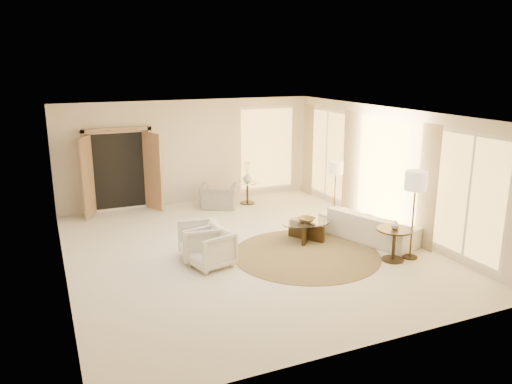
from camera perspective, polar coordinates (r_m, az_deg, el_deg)
name	(u,v)px	position (r m, az deg, el deg)	size (l,w,h in m)	color
room	(246,184)	(9.96, -1.19, 0.89)	(7.04, 8.04, 2.83)	#EDE5CE
windows_right	(383,171)	(11.77, 14.35, 2.34)	(0.10, 6.40, 2.40)	#FFCA66
window_back_corner	(267,148)	(14.42, 1.29, 5.00)	(1.70, 0.10, 2.40)	#FFCA66
curtains_right	(359,166)	(12.46, 11.64, 2.93)	(0.06, 5.20, 2.60)	tan
french_doors	(120,171)	(13.17, -15.31, 2.30)	(1.95, 0.66, 2.16)	#A47D58
area_rug	(306,254)	(10.19, 5.73, -7.08)	(2.99, 2.99, 0.01)	#42341C
sofa	(369,225)	(11.16, 12.75, -3.74)	(2.16, 0.85, 0.63)	silver
armchair_left	(200,240)	(9.83, -6.38, -5.46)	(0.79, 0.74, 0.81)	silver
armchair_right	(210,247)	(9.49, -5.31, -6.27)	(0.75, 0.71, 0.78)	silver
accent_chair	(219,193)	(13.22, -4.29, -0.09)	(0.94, 0.61, 0.82)	gray
coffee_table	(306,228)	(10.92, 5.77, -4.16)	(1.17, 1.17, 0.42)	black
end_table	(394,239)	(10.06, 15.52, -5.18)	(0.69, 0.69, 0.65)	black
side_table	(247,191)	(13.61, -0.99, 0.15)	(0.51, 0.51, 0.60)	#2E251A
floor_lamp_near	(336,170)	(12.17, 9.10, 2.47)	(0.35, 0.35, 1.45)	#2E251A
floor_lamp_far	(416,185)	(10.00, 17.78, 0.80)	(0.43, 0.43, 1.76)	#2E251A
bowl	(307,220)	(10.85, 5.79, -3.16)	(0.37, 0.37, 0.09)	brown
end_vase	(395,225)	(9.97, 15.63, -3.63)	(0.16, 0.16, 0.17)	silver
side_vase	(247,178)	(13.52, -1.00, 1.65)	(0.25, 0.25, 0.26)	silver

